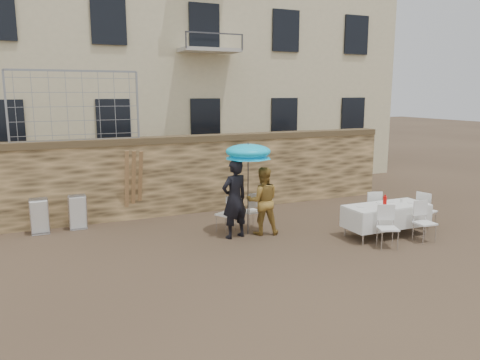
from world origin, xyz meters
name	(u,v)px	position (x,y,z in m)	size (l,w,h in m)	color
ground	(266,269)	(0.00, 0.00, 0.00)	(80.00, 80.00, 0.00)	brown
stone_wall	(189,175)	(0.00, 5.00, 1.10)	(13.00, 0.50, 2.20)	olive
chain_link_fence	(75,107)	(-3.00, 5.00, 3.10)	(3.20, 0.06, 1.80)	gray
man_suit	(235,199)	(0.24, 2.17, 0.96)	(0.70, 0.46, 1.91)	black
woman_dress	(263,201)	(0.99, 2.17, 0.84)	(0.82, 0.64, 1.68)	gold
umbrella	(248,154)	(0.64, 2.27, 2.00)	(1.14, 1.14, 2.12)	#3F3F44
couple_chair_left	(226,213)	(0.24, 2.72, 0.48)	(0.48, 0.48, 0.96)	white
couple_chair_right	(251,210)	(0.94, 2.72, 0.48)	(0.48, 0.48, 0.96)	white
banquet_table	(387,207)	(3.69, 0.82, 0.73)	(2.10, 0.85, 0.78)	white
soda_bottle	(385,202)	(3.49, 0.67, 0.91)	(0.09, 0.09, 0.26)	red
table_chair_front_left	(388,227)	(3.09, 0.07, 0.48)	(0.48, 0.48, 0.96)	white
table_chair_front_right	(425,222)	(4.19, 0.07, 0.48)	(0.48, 0.48, 0.96)	white
table_chair_back	(371,208)	(3.89, 1.62, 0.48)	(0.48, 0.48, 0.96)	white
table_chair_side	(426,210)	(5.09, 0.92, 0.48)	(0.48, 0.48, 0.96)	white
chair_stack_left	(39,214)	(-4.05, 4.54, 0.46)	(0.46, 0.47, 0.92)	white
chair_stack_right	(77,211)	(-3.15, 4.54, 0.46)	(0.46, 0.40, 0.92)	white
wood_planks	(138,185)	(-1.55, 4.61, 1.00)	(0.70, 0.20, 2.00)	#A37749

